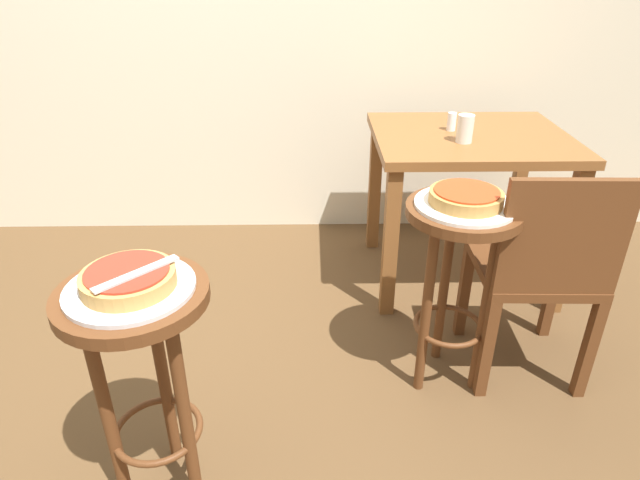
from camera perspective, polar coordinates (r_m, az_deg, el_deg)
ground_plane at (r=2.00m, az=-11.56°, el=-19.39°), size 6.00×6.00×0.00m
stool_foreground at (r=1.53m, az=-18.04°, el=-10.95°), size 0.38×0.38×0.72m
serving_plate_foreground at (r=1.42m, az=-19.20°, el=-4.79°), size 0.32×0.32×0.01m
pizza_foreground at (r=1.40m, az=-19.38°, el=-3.81°), size 0.23×0.23×0.05m
stool_middle at (r=1.92m, az=14.19°, el=-1.74°), size 0.38×0.38×0.72m
serving_plate_middle at (r=1.83m, az=14.89°, el=3.55°), size 0.33×0.33×0.01m
pizza_middle at (r=1.82m, az=15.00°, el=4.37°), size 0.24×0.24×0.05m
dining_table at (r=2.60m, az=15.20°, el=8.04°), size 0.86×0.73×0.73m
cup_near_edge at (r=2.42m, az=14.91°, el=11.17°), size 0.07×0.07×0.12m
condiment_shaker at (r=2.57m, az=13.58°, el=11.92°), size 0.04×0.04×0.08m
wooden_chair at (r=2.06m, az=22.03°, el=-2.87°), size 0.41×0.41×0.85m
pizza_server_knife at (r=1.37m, az=-18.59°, el=-3.32°), size 0.17×0.17×0.01m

